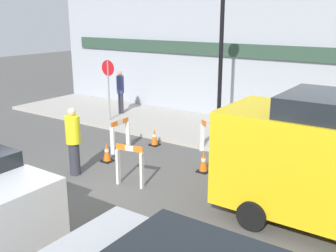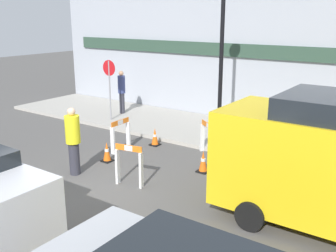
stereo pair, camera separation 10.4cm
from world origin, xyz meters
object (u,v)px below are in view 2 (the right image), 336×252
(streetlamp_post, at_px, (222,39))
(person_pedestrian, at_px, (122,90))
(person_worker, at_px, (73,139))
(stop_sign, at_px, (109,80))

(streetlamp_post, height_order, person_pedestrian, streetlamp_post)
(streetlamp_post, height_order, person_worker, streetlamp_post)
(streetlamp_post, relative_size, stop_sign, 2.18)
(person_worker, bearing_deg, stop_sign, 68.50)
(stop_sign, distance_m, person_worker, 5.28)
(stop_sign, height_order, person_pedestrian, stop_sign)
(person_pedestrian, bearing_deg, streetlamp_post, -164.59)
(streetlamp_post, bearing_deg, person_worker, -113.14)
(person_worker, relative_size, person_pedestrian, 1.02)
(streetlamp_post, height_order, stop_sign, streetlamp_post)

